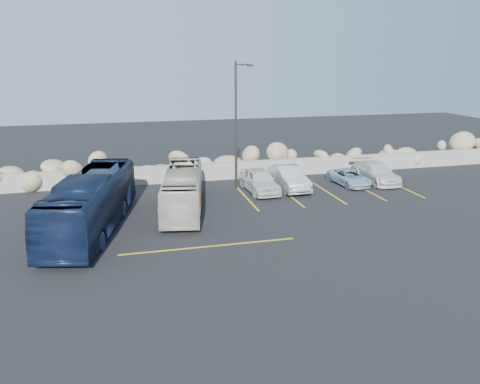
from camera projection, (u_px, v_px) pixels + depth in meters
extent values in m
plane|color=black|center=(232.00, 246.00, 21.08)|extent=(90.00, 90.00, 0.00)
cube|color=gray|center=(192.00, 173.00, 32.11)|extent=(60.00, 0.40, 1.20)
cube|color=gold|center=(162.00, 205.00, 27.02)|extent=(0.12, 5.00, 0.01)
cube|color=gold|center=(247.00, 199.00, 28.22)|extent=(0.12, 5.00, 0.01)
cube|color=gold|center=(289.00, 195.00, 28.85)|extent=(0.12, 5.00, 0.01)
cube|color=gold|center=(328.00, 193.00, 29.47)|extent=(0.12, 5.00, 0.01)
cube|color=gold|center=(366.00, 190.00, 30.08)|extent=(0.12, 5.00, 0.01)
cube|color=gold|center=(402.00, 187.00, 30.69)|extent=(0.12, 5.00, 0.01)
cube|color=gold|center=(209.00, 246.00, 21.03)|extent=(8.00, 0.12, 0.01)
cylinder|color=#2C2927|center=(236.00, 127.00, 29.43)|extent=(0.14, 0.14, 8.00)
cylinder|color=#2C2927|center=(243.00, 64.00, 28.49)|extent=(0.90, 0.08, 0.08)
cube|color=#2C2927|center=(250.00, 65.00, 28.61)|extent=(0.35, 0.18, 0.12)
imported|color=beige|center=(183.00, 189.00, 25.94)|extent=(3.37, 8.49, 2.31)
imported|color=#101C37|center=(91.00, 203.00, 22.74)|extent=(4.47, 10.26, 2.78)
imported|color=silver|center=(259.00, 180.00, 29.52)|extent=(1.94, 4.38, 1.47)
imported|color=#B6B7BC|center=(289.00, 178.00, 30.19)|extent=(1.59, 4.44, 1.46)
imported|color=silver|center=(376.00, 172.00, 31.93)|extent=(1.93, 4.54, 1.31)
imported|color=#8AACC3|center=(349.00, 177.00, 31.22)|extent=(2.00, 3.76, 1.01)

